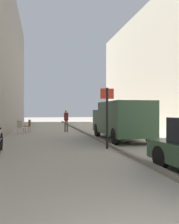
% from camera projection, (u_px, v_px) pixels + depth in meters
% --- Properties ---
extents(ground_plane, '(80.00, 80.00, 0.00)m').
position_uv_depth(ground_plane, '(67.00, 138.00, 13.59)').
color(ground_plane, '#A8A093').
extents(kerb_strip, '(0.16, 40.00, 0.12)m').
position_uv_depth(kerb_strip, '(93.00, 137.00, 13.93)').
color(kerb_strip, gray).
rests_on(kerb_strip, ground_plane).
extents(pedestrian_main_foreground, '(0.33, 0.22, 1.66)m').
position_uv_depth(pedestrian_main_foreground, '(66.00, 119.00, 17.60)').
color(pedestrian_main_foreground, brown).
rests_on(pedestrian_main_foreground, ground_plane).
extents(delivery_van, '(2.07, 5.18, 2.10)m').
position_uv_depth(delivery_van, '(121.00, 119.00, 12.96)').
color(delivery_van, '#335138').
rests_on(delivery_van, ground_plane).
extents(street_sign_post, '(0.60, 0.10, 2.60)m').
position_uv_depth(street_sign_post, '(107.00, 112.00, 9.98)').
color(street_sign_post, black).
rests_on(street_sign_post, ground_plane).
extents(bicycle_leaning, '(0.18, 1.77, 0.98)m').
position_uv_depth(bicycle_leaning, '(0.00, 143.00, 9.06)').
color(bicycle_leaning, black).
rests_on(bicycle_leaning, ground_plane).
extents(cafe_chair_near_window, '(0.56, 0.56, 0.94)m').
position_uv_depth(cafe_chair_near_window, '(28.00, 125.00, 17.20)').
color(cafe_chair_near_window, brown).
rests_on(cafe_chair_near_window, ground_plane).
extents(cafe_chair_by_doorway, '(0.62, 0.62, 0.94)m').
position_uv_depth(cafe_chair_by_doorway, '(21.00, 126.00, 15.91)').
color(cafe_chair_by_doorway, '#B7B2A8').
rests_on(cafe_chair_by_doorway, ground_plane).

